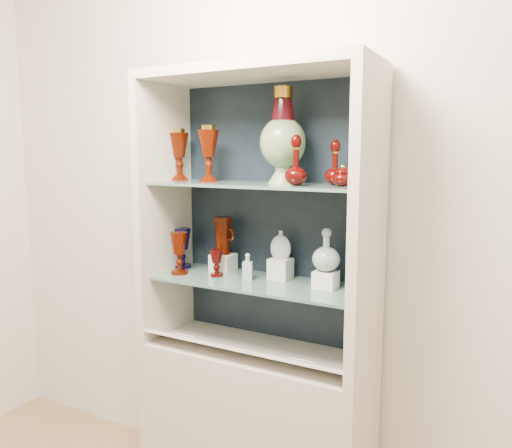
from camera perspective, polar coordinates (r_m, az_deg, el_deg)
The scene contains 29 objects.
wall_back at distance 2.28m, azimuth 2.65°, elevation 3.18°, with size 3.50×0.02×2.80m, color silver.
cabinet_base at distance 2.41m, azimuth -0.00°, elevation -22.38°, with size 1.00×0.40×0.75m, color beige.
cabinet_back_panel at distance 2.26m, azimuth 2.30°, elevation 1.23°, with size 0.98×0.02×1.15m, color black.
cabinet_side_left at distance 2.36m, azimuth -10.32°, elevation 1.39°, with size 0.04×0.40×1.15m, color beige.
cabinet_side_right at distance 1.91m, azimuth 12.76°, elevation -0.23°, with size 0.04×0.40×1.15m, color beige.
cabinet_top_cap at distance 2.10m, azimuth -0.00°, elevation 17.01°, with size 1.00×0.40×0.04m, color beige.
shelf_lower at distance 2.16m, azimuth 0.25°, elevation -6.67°, with size 0.92×0.34×0.01m, color slate.
shelf_upper at distance 2.09m, azimuth 0.26°, elevation 4.51°, with size 0.92×0.34×0.01m, color slate.
label_ledge at distance 2.14m, azimuth -1.45°, elevation -14.31°, with size 0.92×0.18×0.01m, color beige.
label_card_0 at distance 2.02m, azimuth 5.63°, elevation -15.29°, with size 0.10×0.07×0.00m, color white.
label_card_1 at distance 2.27m, azimuth -7.65°, elevation -12.57°, with size 0.10×0.07×0.00m, color white.
pedestal_lamp_left at distance 2.36m, azimuth -8.77°, elevation 7.84°, with size 0.09×0.09×0.24m, color #490E00, non-canonical shape.
pedestal_lamp_right at distance 2.21m, azimuth -5.44°, elevation 8.00°, with size 0.09×0.09×0.24m, color #490E00, non-canonical shape.
enamel_urn at distance 2.08m, azimuth 3.08°, elevation 10.03°, with size 0.19×0.19×0.39m, color #07411A, non-canonical shape.
ruby_decanter_a at distance 1.94m, azimuth 4.58°, elevation 7.63°, with size 0.09×0.09×0.22m, color #450401, non-canonical shape.
ruby_decanter_b at distance 2.00m, azimuth 9.04°, elevation 7.10°, with size 0.08×0.08×0.19m, color #450401, non-canonical shape.
lidded_bowl at distance 1.92m, azimuth 9.84°, elevation 5.52°, with size 0.08×0.08×0.09m, color #450401, non-canonical shape.
cobalt_goblet at distance 2.42m, azimuth -8.38°, elevation -2.72°, with size 0.08×0.08×0.19m, color #0B053A, non-canonical shape.
ruby_goblet_tall at distance 2.29m, azimuth -8.78°, elevation -3.31°, with size 0.08×0.08×0.19m, color #490E00, non-canonical shape.
ruby_goblet_small at distance 2.23m, azimuth -4.53°, elevation -4.48°, with size 0.06×0.06×0.12m, color #450401, non-canonical shape.
riser_ruby_pitcher at distance 2.33m, azimuth -3.77°, elevation -4.42°, with size 0.10×0.10×0.08m, color silver.
ruby_pitcher at distance 2.31m, azimuth -3.80°, elevation -1.33°, with size 0.13×0.08×0.17m, color #490E00, non-canonical shape.
clear_square_bottle at distance 2.16m, azimuth -0.97°, elevation -4.89°, with size 0.04×0.04×0.12m, color #98ABAF, non-canonical shape.
riser_flat_flask at distance 2.19m, azimuth 2.81°, elevation -5.11°, with size 0.09×0.09×0.09m, color silver.
flat_flask at distance 2.17m, azimuth 2.83°, elevation -2.31°, with size 0.09×0.04×0.13m, color #B3B9C6, non-canonical shape.
riser_clear_round_decanter at distance 2.06m, azimuth 7.96°, elevation -6.31°, with size 0.09×0.09×0.07m, color silver.
clear_round_decanter at distance 2.03m, azimuth 8.03°, elevation -3.05°, with size 0.11×0.11×0.17m, color #98ABAF, non-canonical shape.
riser_cameo_medallion at distance 2.03m, azimuth 11.83°, elevation -6.17°, with size 0.08×0.08×0.10m, color silver.
cameo_medallion at distance 2.01m, azimuth 11.93°, elevation -2.93°, with size 0.11×0.04×0.13m, color black, non-canonical shape.
Camera 1 is at (0.99, -0.29, 1.60)m, focal length 35.00 mm.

